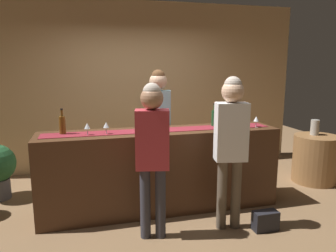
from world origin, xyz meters
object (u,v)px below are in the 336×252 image
at_px(customer_sipping, 231,137).
at_px(wine_bottle_green, 214,118).
at_px(wine_glass_mid_counter, 106,125).
at_px(bartender, 158,117).
at_px(round_side_table, 315,159).
at_px(wine_glass_near_customer, 256,119).
at_px(handbag, 265,221).
at_px(wine_glass_far_end, 87,126).
at_px(vase_on_side_table, 315,127).
at_px(customer_browsing, 152,145).
at_px(wine_bottle_amber, 62,125).

bearing_deg(customer_sipping, wine_bottle_green, 91.38).
xyz_separation_m(wine_glass_mid_counter, bartender, (0.77, 0.64, -0.03)).
bearing_deg(round_side_table, wine_glass_mid_counter, -173.14).
xyz_separation_m(wine_bottle_green, round_side_table, (1.83, 0.24, -0.77)).
distance_m(wine_glass_near_customer, round_side_table, 1.60).
bearing_deg(wine_glass_near_customer, handbag, -108.80).
distance_m(round_side_table, handbag, 1.99).
height_order(wine_glass_far_end, vase_on_side_table, wine_glass_far_end).
relative_size(wine_glass_far_end, handbag, 0.51).
bearing_deg(round_side_table, vase_on_side_table, 92.66).
xyz_separation_m(wine_glass_near_customer, wine_glass_mid_counter, (-1.91, 0.06, 0.00)).
xyz_separation_m(wine_glass_mid_counter, customer_sipping, (1.28, -0.62, -0.08)).
height_order(wine_glass_far_end, customer_sipping, customer_sipping).
distance_m(bartender, vase_on_side_table, 2.49).
bearing_deg(bartender, wine_glass_far_end, 46.20).
xyz_separation_m(wine_bottle_green, handbag, (0.25, -0.94, -1.03)).
relative_size(wine_glass_mid_counter, customer_sipping, 0.08).
bearing_deg(customer_browsing, handbag, 4.00).
relative_size(wine_bottle_amber, vase_on_side_table, 1.26).
xyz_separation_m(wine_glass_far_end, round_side_table, (3.46, 0.40, -0.76)).
bearing_deg(wine_glass_mid_counter, handbag, -25.36).
distance_m(wine_bottle_amber, handbag, 2.55).
distance_m(customer_browsing, vase_on_side_table, 3.02).
distance_m(wine_bottle_amber, customer_sipping, 1.93).
bearing_deg(wine_glass_near_customer, round_side_table, 18.47).
xyz_separation_m(wine_glass_near_customer, handbag, (-0.25, -0.73, -1.02)).
bearing_deg(customer_sipping, bartender, 122.76).
relative_size(wine_bottle_amber, bartender, 0.17).
bearing_deg(wine_glass_mid_counter, wine_glass_far_end, -178.61).
bearing_deg(wine_bottle_green, wine_bottle_amber, -179.31).
height_order(wine_glass_mid_counter, customer_sipping, customer_sipping).
height_order(wine_glass_near_customer, bartender, bartender).
distance_m(wine_glass_near_customer, handbag, 1.28).
relative_size(wine_glass_near_customer, bartender, 0.08).
distance_m(wine_bottle_amber, wine_glass_near_customer, 2.40).
relative_size(wine_glass_near_customer, customer_browsing, 0.09).
bearing_deg(customer_browsing, bartender, 86.30).
xyz_separation_m(wine_bottle_amber, bartender, (1.26, 0.51, -0.04)).
height_order(wine_bottle_amber, customer_sipping, customer_sipping).
distance_m(customer_sipping, handbag, 1.03).
relative_size(wine_bottle_green, customer_sipping, 0.18).
distance_m(wine_glass_mid_counter, vase_on_side_table, 3.28).
relative_size(wine_bottle_green, wine_glass_mid_counter, 2.10).
bearing_deg(customer_browsing, wine_bottle_green, 49.56).
height_order(wine_glass_far_end, round_side_table, wine_glass_far_end).
bearing_deg(wine_glass_far_end, wine_bottle_amber, 154.15).
relative_size(bartender, vase_on_side_table, 7.33).
height_order(bartender, customer_sipping, bartender).
height_order(wine_bottle_green, wine_glass_far_end, wine_bottle_green).
relative_size(wine_glass_mid_counter, vase_on_side_table, 0.60).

